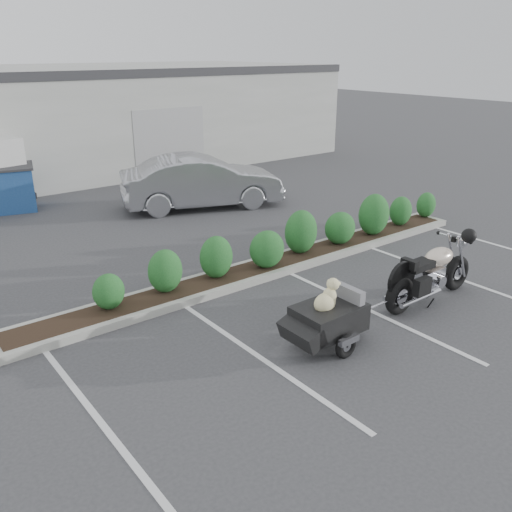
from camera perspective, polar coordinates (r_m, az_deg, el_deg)
ground at (r=10.18m, az=5.02°, el=-6.48°), size 90.00×90.00×0.00m
planter_kerb at (r=12.25m, az=1.54°, el=-1.11°), size 12.00×1.00×0.15m
building at (r=24.52m, az=-23.48°, el=13.04°), size 26.00×10.00×4.00m
motorcycle at (r=11.07m, az=17.98°, el=-1.80°), size 2.56×0.86×1.47m
pet_trailer at (r=9.12m, az=7.59°, el=-6.43°), size 2.03×1.13×1.22m
sedan at (r=17.09m, az=-5.71°, el=7.80°), size 5.22×3.32×1.62m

